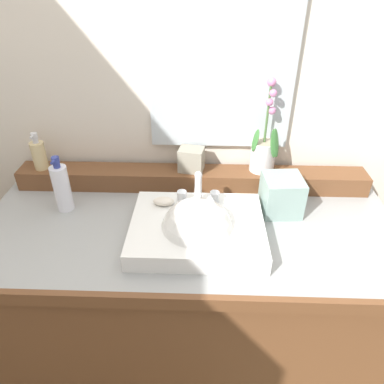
# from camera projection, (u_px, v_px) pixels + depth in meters

# --- Properties ---
(floor) EXTENTS (3.21, 3.79, 0.10)m
(floor) POSITION_uv_depth(u_px,v_px,m) (190.00, 373.00, 1.68)
(floor) COLOR #756A4A
(floor) RESTS_ON ground
(wall_back) EXTENTS (3.21, 0.20, 2.49)m
(wall_back) POSITION_uv_depth(u_px,v_px,m) (193.00, 68.00, 1.33)
(wall_back) COLOR silver
(wall_back) RESTS_ON ground
(vanity_cabinet) EXTENTS (1.40, 0.62, 0.84)m
(vanity_cabinet) POSITION_uv_depth(u_px,v_px,m) (189.00, 307.00, 1.43)
(vanity_cabinet) COLOR brown
(vanity_cabinet) RESTS_ON ground
(back_ledge) EXTENTS (1.33, 0.11, 0.07)m
(back_ledge) POSITION_uv_depth(u_px,v_px,m) (191.00, 179.00, 1.39)
(back_ledge) COLOR brown
(back_ledge) RESTS_ON vanity_cabinet
(sink_basin) EXTENTS (0.42, 0.33, 0.26)m
(sink_basin) POSITION_uv_depth(u_px,v_px,m) (197.00, 232.00, 1.13)
(sink_basin) COLOR white
(sink_basin) RESTS_ON vanity_cabinet
(soap_bar) EXTENTS (0.07, 0.04, 0.02)m
(soap_bar) POSITION_uv_depth(u_px,v_px,m) (164.00, 201.00, 1.19)
(soap_bar) COLOR beige
(soap_bar) RESTS_ON sink_basin
(potted_plant) EXTENTS (0.11, 0.11, 0.35)m
(potted_plant) POSITION_uv_depth(u_px,v_px,m) (264.00, 150.00, 1.32)
(potted_plant) COLOR silver
(potted_plant) RESTS_ON back_ledge
(soap_dispenser) EXTENTS (0.05, 0.05, 0.14)m
(soap_dispenser) POSITION_uv_depth(u_px,v_px,m) (39.00, 154.00, 1.35)
(soap_dispenser) COLOR #D5BE86
(soap_dispenser) RESTS_ON back_ledge
(trinket_box) EXTENTS (0.10, 0.09, 0.09)m
(trinket_box) POSITION_uv_depth(u_px,v_px,m) (191.00, 160.00, 1.34)
(trinket_box) COLOR gray
(trinket_box) RESTS_ON back_ledge
(lotion_bottle) EXTENTS (0.06, 0.06, 0.21)m
(lotion_bottle) POSITION_uv_depth(u_px,v_px,m) (62.00, 187.00, 1.24)
(lotion_bottle) COLOR white
(lotion_bottle) RESTS_ON vanity_cabinet
(tissue_box) EXTENTS (0.14, 0.14, 0.13)m
(tissue_box) POSITION_uv_depth(u_px,v_px,m) (281.00, 195.00, 1.24)
(tissue_box) COLOR #88A59C
(tissue_box) RESTS_ON vanity_cabinet
(mirror) EXTENTS (0.50, 0.02, 0.57)m
(mirror) POSITION_uv_depth(u_px,v_px,m) (222.00, 67.00, 1.21)
(mirror) COLOR silver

